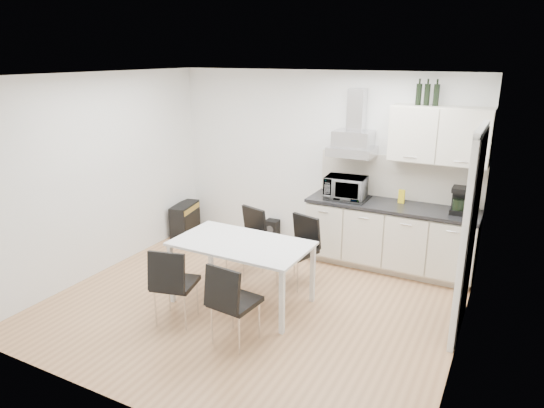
# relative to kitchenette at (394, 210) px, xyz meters

# --- Properties ---
(ground) EXTENTS (4.50, 4.50, 0.00)m
(ground) POSITION_rel_kitchenette_xyz_m (-1.18, -1.73, -0.83)
(ground) COLOR tan
(ground) RESTS_ON ground
(wall_back) EXTENTS (4.50, 0.10, 2.60)m
(wall_back) POSITION_rel_kitchenette_xyz_m (-1.18, 0.27, 0.47)
(wall_back) COLOR white
(wall_back) RESTS_ON ground
(wall_front) EXTENTS (4.50, 0.10, 2.60)m
(wall_front) POSITION_rel_kitchenette_xyz_m (-1.18, -3.73, 0.47)
(wall_front) COLOR white
(wall_front) RESTS_ON ground
(wall_left) EXTENTS (0.10, 4.00, 2.60)m
(wall_left) POSITION_rel_kitchenette_xyz_m (-3.43, -1.73, 0.47)
(wall_left) COLOR white
(wall_left) RESTS_ON ground
(wall_right) EXTENTS (0.10, 4.00, 2.60)m
(wall_right) POSITION_rel_kitchenette_xyz_m (1.07, -1.73, 0.47)
(wall_right) COLOR white
(wall_right) RESTS_ON ground
(ceiling) EXTENTS (4.50, 4.50, 0.00)m
(ceiling) POSITION_rel_kitchenette_xyz_m (-1.18, -1.73, 1.77)
(ceiling) COLOR white
(ceiling) RESTS_ON wall_back
(doorway) EXTENTS (0.08, 1.04, 2.10)m
(doorway) POSITION_rel_kitchenette_xyz_m (1.03, -1.18, 0.22)
(doorway) COLOR white
(doorway) RESTS_ON ground
(kitchenette) EXTENTS (2.22, 0.64, 2.52)m
(kitchenette) POSITION_rel_kitchenette_xyz_m (0.00, 0.00, 0.00)
(kitchenette) COLOR beige
(kitchenette) RESTS_ON ground
(dining_table) EXTENTS (1.56, 0.91, 0.75)m
(dining_table) POSITION_rel_kitchenette_xyz_m (-1.31, -1.75, -0.15)
(dining_table) COLOR white
(dining_table) RESTS_ON ground
(chair_far_left) EXTENTS (0.56, 0.60, 0.88)m
(chair_far_left) POSITION_rel_kitchenette_xyz_m (-1.69, -1.08, -0.39)
(chair_far_left) COLOR black
(chair_far_left) RESTS_ON ground
(chair_far_right) EXTENTS (0.56, 0.60, 0.88)m
(chair_far_right) POSITION_rel_kitchenette_xyz_m (-0.94, -1.06, -0.39)
(chair_far_right) COLOR black
(chair_far_right) RESTS_ON ground
(chair_near_left) EXTENTS (0.55, 0.59, 0.88)m
(chair_near_left) POSITION_rel_kitchenette_xyz_m (-1.73, -2.45, -0.39)
(chair_near_left) COLOR black
(chair_near_left) RESTS_ON ground
(chair_near_right) EXTENTS (0.49, 0.54, 0.88)m
(chair_near_right) POSITION_rel_kitchenette_xyz_m (-0.94, -2.50, -0.39)
(chair_near_right) COLOR black
(chair_near_right) RESTS_ON ground
(guitar_amp) EXTENTS (0.37, 0.65, 0.51)m
(guitar_amp) POSITION_rel_kitchenette_xyz_m (-3.29, -0.24, -0.58)
(guitar_amp) COLOR black
(guitar_amp) RESTS_ON ground
(floor_speaker) EXTENTS (0.21, 0.19, 0.33)m
(floor_speaker) POSITION_rel_kitchenette_xyz_m (-1.91, 0.17, -0.66)
(floor_speaker) COLOR black
(floor_speaker) RESTS_ON ground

